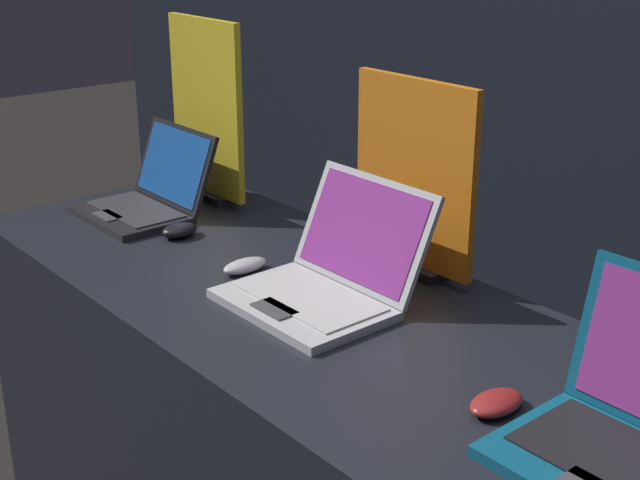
# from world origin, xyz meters

# --- Properties ---
(display_counter) EXTENTS (2.04, 0.73, 0.92)m
(display_counter) POSITION_xyz_m (0.00, 0.36, 0.46)
(display_counter) COLOR black
(display_counter) RESTS_ON ground_plane
(laptop_front) EXTENTS (0.33, 0.31, 0.23)m
(laptop_front) POSITION_xyz_m (-0.76, 0.39, 0.97)
(laptop_front) COLOR black
(laptop_front) RESTS_ON display_counter
(mouse_front) EXTENTS (0.07, 0.10, 0.04)m
(mouse_front) POSITION_xyz_m (-0.55, 0.35, 0.94)
(mouse_front) COLOR black
(mouse_front) RESTS_ON display_counter
(promo_stand_front) EXTENTS (0.33, 0.07, 0.52)m
(promo_stand_front) POSITION_xyz_m (-0.76, 0.59, 1.17)
(promo_stand_front) COLOR black
(promo_stand_front) RESTS_ON display_counter
(laptop_middle) EXTENTS (0.36, 0.36, 0.25)m
(laptop_middle) POSITION_xyz_m (0.00, 0.39, 0.98)
(laptop_middle) COLOR #B7B7BC
(laptop_middle) RESTS_ON display_counter
(mouse_middle) EXTENTS (0.06, 0.12, 0.03)m
(mouse_middle) POSITION_xyz_m (-0.25, 0.35, 0.93)
(mouse_middle) COLOR #B2B2B7
(mouse_middle) RESTS_ON display_counter
(promo_stand_middle) EXTENTS (0.36, 0.07, 0.46)m
(promo_stand_middle) POSITION_xyz_m (0.00, 0.65, 1.14)
(promo_stand_middle) COLOR black
(promo_stand_middle) RESTS_ON display_counter
(mouse_back) EXTENTS (0.07, 0.11, 0.03)m
(mouse_back) POSITION_xyz_m (0.53, 0.32, 0.93)
(mouse_back) COLOR maroon
(mouse_back) RESTS_ON display_counter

